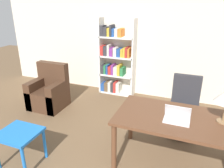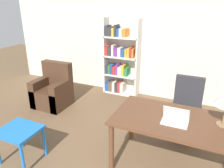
{
  "view_description": "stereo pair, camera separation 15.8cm",
  "coord_description": "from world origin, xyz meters",
  "px_view_note": "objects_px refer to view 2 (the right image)",
  "views": [
    {
      "loc": [
        0.83,
        -0.34,
        2.19
      ],
      "look_at": [
        -0.27,
        2.47,
        1.01
      ],
      "focal_mm": 35.0,
      "sensor_mm": 36.0,
      "label": 1
    },
    {
      "loc": [
        0.97,
        -0.28,
        2.19
      ],
      "look_at": [
        -0.27,
        2.47,
        1.01
      ],
      "focal_mm": 35.0,
      "sensor_mm": 36.0,
      "label": 2
    }
  ],
  "objects_px": {
    "office_chair": "(186,110)",
    "armchair": "(53,92)",
    "side_table_blue": "(20,135)",
    "bookshelf": "(119,61)",
    "laptop": "(175,119)",
    "desk": "(176,126)"
  },
  "relations": [
    {
      "from": "laptop",
      "to": "side_table_blue",
      "type": "distance_m",
      "value": 2.12
    },
    {
      "from": "side_table_blue",
      "to": "office_chair",
      "type": "bearing_deg",
      "value": 39.27
    },
    {
      "from": "laptop",
      "to": "side_table_blue",
      "type": "bearing_deg",
      "value": -161.79
    },
    {
      "from": "laptop",
      "to": "armchair",
      "type": "xyz_separation_m",
      "value": [
        -2.69,
        0.95,
        -0.49
      ]
    },
    {
      "from": "laptop",
      "to": "bookshelf",
      "type": "distance_m",
      "value": 2.72
    },
    {
      "from": "office_chair",
      "to": "armchair",
      "type": "bearing_deg",
      "value": -178.9
    },
    {
      "from": "desk",
      "to": "side_table_blue",
      "type": "relative_size",
      "value": 2.98
    },
    {
      "from": "side_table_blue",
      "to": "armchair",
      "type": "distance_m",
      "value": 1.76
    },
    {
      "from": "armchair",
      "to": "bookshelf",
      "type": "relative_size",
      "value": 0.52
    },
    {
      "from": "office_chair",
      "to": "bookshelf",
      "type": "height_order",
      "value": "bookshelf"
    },
    {
      "from": "office_chair",
      "to": "side_table_blue",
      "type": "distance_m",
      "value": 2.62
    },
    {
      "from": "desk",
      "to": "armchair",
      "type": "bearing_deg",
      "value": 162.16
    },
    {
      "from": "laptop",
      "to": "side_table_blue",
      "type": "height_order",
      "value": "laptop"
    },
    {
      "from": "office_chair",
      "to": "side_table_blue",
      "type": "relative_size",
      "value": 1.88
    },
    {
      "from": "desk",
      "to": "bookshelf",
      "type": "bearing_deg",
      "value": 128.68
    },
    {
      "from": "armchair",
      "to": "bookshelf",
      "type": "distance_m",
      "value": 1.67
    },
    {
      "from": "side_table_blue",
      "to": "bookshelf",
      "type": "height_order",
      "value": "bookshelf"
    },
    {
      "from": "desk",
      "to": "laptop",
      "type": "xyz_separation_m",
      "value": [
        -0.01,
        -0.08,
        0.14
      ]
    },
    {
      "from": "bookshelf",
      "to": "desk",
      "type": "bearing_deg",
      "value": -51.32
    },
    {
      "from": "desk",
      "to": "laptop",
      "type": "relative_size",
      "value": 5.01
    },
    {
      "from": "desk",
      "to": "armchair",
      "type": "xyz_separation_m",
      "value": [
        -2.7,
        0.87,
        -0.35
      ]
    },
    {
      "from": "office_chair",
      "to": "laptop",
      "type": "bearing_deg",
      "value": -92.71
    }
  ]
}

